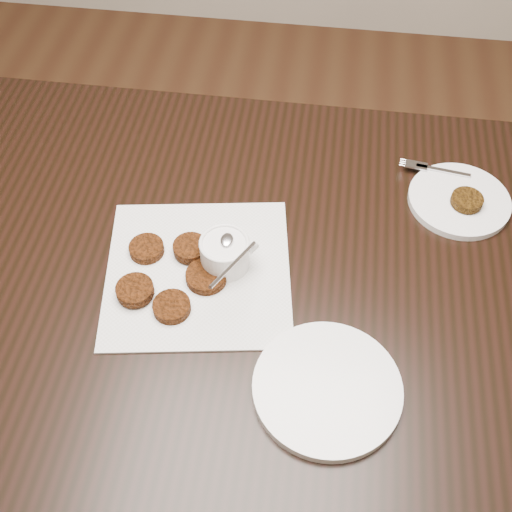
{
  "coord_description": "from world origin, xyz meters",
  "views": [
    {
      "loc": [
        0.12,
        -0.58,
        1.59
      ],
      "look_at": [
        0.04,
        0.04,
        0.8
      ],
      "focal_mm": 44.46,
      "sensor_mm": 36.0,
      "label": 1
    }
  ],
  "objects_px": {
    "napkin": "(198,272)",
    "sauce_ramekin": "(224,242)",
    "table": "(216,373)",
    "plate_with_patty": "(460,198)",
    "plate_empty": "(327,388)"
  },
  "relations": [
    {
      "from": "napkin",
      "to": "sauce_ramekin",
      "type": "height_order",
      "value": "sauce_ramekin"
    },
    {
      "from": "table",
      "to": "plate_with_patty",
      "type": "relative_size",
      "value": 7.69
    },
    {
      "from": "table",
      "to": "sauce_ramekin",
      "type": "distance_m",
      "value": 0.44
    },
    {
      "from": "table",
      "to": "napkin",
      "type": "xyz_separation_m",
      "value": [
        -0.01,
        -0.01,
        0.38
      ]
    },
    {
      "from": "table",
      "to": "plate_empty",
      "type": "relative_size",
      "value": 6.47
    },
    {
      "from": "plate_with_patty",
      "to": "plate_empty",
      "type": "height_order",
      "value": "plate_with_patty"
    },
    {
      "from": "sauce_ramekin",
      "to": "plate_empty",
      "type": "xyz_separation_m",
      "value": [
        0.18,
        -0.21,
        -0.05
      ]
    },
    {
      "from": "napkin",
      "to": "sauce_ramekin",
      "type": "distance_m",
      "value": 0.08
    },
    {
      "from": "table",
      "to": "plate_with_patty",
      "type": "distance_m",
      "value": 0.61
    },
    {
      "from": "plate_with_patty",
      "to": "plate_empty",
      "type": "bearing_deg",
      "value": -117.52
    },
    {
      "from": "sauce_ramekin",
      "to": "plate_empty",
      "type": "distance_m",
      "value": 0.28
    },
    {
      "from": "sauce_ramekin",
      "to": "plate_with_patty",
      "type": "xyz_separation_m",
      "value": [
        0.39,
        0.2,
        -0.05
      ]
    },
    {
      "from": "plate_with_patty",
      "to": "napkin",
      "type": "bearing_deg",
      "value": -153.31
    },
    {
      "from": "table",
      "to": "plate_with_patty",
      "type": "bearing_deg",
      "value": 25.86
    },
    {
      "from": "sauce_ramekin",
      "to": "plate_with_patty",
      "type": "distance_m",
      "value": 0.44
    }
  ]
}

